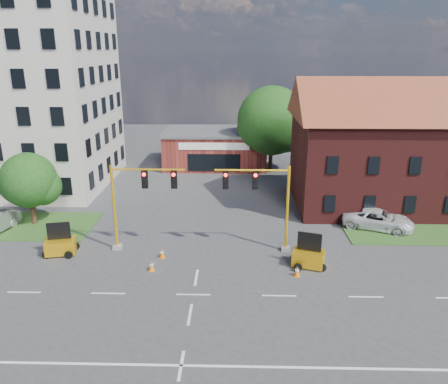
% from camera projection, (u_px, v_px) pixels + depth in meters
% --- Properties ---
extents(ground, '(120.00, 120.00, 0.00)m').
position_uv_depth(ground, '(193.00, 295.00, 25.44)').
color(ground, '#3D3D3F').
rests_on(ground, ground).
extents(grass_verge_ne, '(14.00, 4.00, 0.08)m').
position_uv_depth(grass_verge_ne, '(437.00, 235.00, 33.54)').
color(grass_verge_ne, '#295720').
rests_on(grass_verge_ne, ground).
extents(lane_markings, '(60.00, 36.00, 0.01)m').
position_uv_depth(lane_markings, '(188.00, 325.00, 22.59)').
color(lane_markings, white).
rests_on(lane_markings, ground).
extents(office_block, '(18.40, 15.40, 20.60)m').
position_uv_depth(office_block, '(11.00, 84.00, 43.50)').
color(office_block, beige).
rests_on(office_block, ground).
extents(brick_shop, '(12.40, 8.40, 4.30)m').
position_uv_depth(brick_shop, '(216.00, 148.00, 53.24)').
color(brick_shop, maroon).
rests_on(brick_shop, ground).
extents(townhouse_row, '(21.00, 11.00, 11.50)m').
position_uv_depth(townhouse_row, '(413.00, 141.00, 38.35)').
color(townhouse_row, '#4F1917').
rests_on(townhouse_row, ground).
extents(tree_large, '(8.17, 7.78, 9.84)m').
position_uv_depth(tree_large, '(275.00, 123.00, 49.21)').
color(tree_large, '#3D2316').
rests_on(tree_large, ground).
extents(tree_nw_front, '(4.62, 4.40, 5.93)m').
position_uv_depth(tree_nw_front, '(32.00, 182.00, 34.70)').
color(tree_nw_front, '#3D2316').
rests_on(tree_nw_front, ground).
extents(signal_mast_west, '(5.30, 0.60, 6.20)m').
position_uv_depth(signal_mast_west, '(137.00, 197.00, 30.01)').
color(signal_mast_west, gray).
rests_on(signal_mast_west, ground).
extents(signal_mast_east, '(5.30, 0.60, 6.20)m').
position_uv_depth(signal_mast_east, '(264.00, 198.00, 29.80)').
color(signal_mast_east, gray).
rests_on(signal_mast_east, ground).
extents(trailer_west, '(2.21, 1.71, 2.25)m').
position_uv_depth(trailer_west, '(60.00, 245.00, 30.27)').
color(trailer_west, yellow).
rests_on(trailer_west, ground).
extents(trailer_east, '(2.31, 1.88, 2.27)m').
position_uv_depth(trailer_east, '(309.00, 256.00, 28.55)').
color(trailer_east, yellow).
rests_on(trailer_east, ground).
extents(cone_a, '(0.40, 0.40, 0.70)m').
position_uv_depth(cone_a, '(152.00, 266.00, 28.07)').
color(cone_a, orange).
rests_on(cone_a, ground).
extents(cone_b, '(0.40, 0.40, 0.70)m').
position_uv_depth(cone_b, '(162.00, 253.00, 29.82)').
color(cone_b, orange).
rests_on(cone_b, ground).
extents(cone_c, '(0.40, 0.40, 0.70)m').
position_uv_depth(cone_c, '(297.00, 271.00, 27.40)').
color(cone_c, orange).
rests_on(cone_c, ground).
extents(cone_d, '(0.40, 0.40, 0.70)m').
position_uv_depth(cone_d, '(301.00, 254.00, 29.70)').
color(cone_d, orange).
rests_on(cone_d, ground).
extents(pickup_white, '(6.02, 4.33, 1.52)m').
position_uv_depth(pickup_white, '(378.00, 219.00, 34.60)').
color(pickup_white, white).
rests_on(pickup_white, ground).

